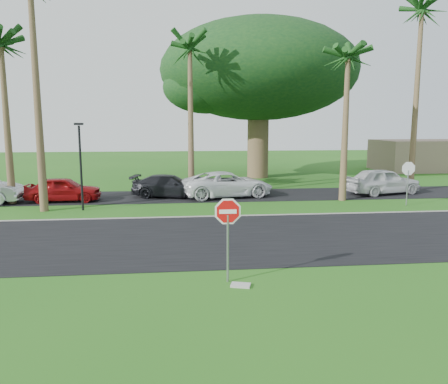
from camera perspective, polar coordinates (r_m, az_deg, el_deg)
name	(u,v)px	position (r m, az deg, el deg)	size (l,w,h in m)	color
ground	(204,253)	(15.86, -2.58, -7.90)	(120.00, 120.00, 0.00)	#215A16
road	(201,238)	(17.78, -2.98, -6.02)	(120.00, 8.00, 0.02)	black
parking_strip	(192,196)	(28.05, -4.16, -0.52)	(120.00, 5.00, 0.02)	black
curb	(197,217)	(21.71, -3.57, -3.23)	(120.00, 0.12, 0.06)	gray
stop_sign_near	(228,223)	(12.56, 0.50, -4.01)	(1.05, 0.07, 2.62)	gray
stop_sign_far	(408,174)	(26.66, 22.92, 2.14)	(1.05, 0.07, 2.62)	gray
palm_left_mid	(1,49)	(28.16, -27.11, 16.31)	(5.00, 5.00, 10.00)	brown
palm_center	(190,52)	(29.53, -4.48, 17.78)	(5.00, 5.00, 10.50)	brown
palm_right_near	(348,61)	(27.28, 15.90, 16.16)	(5.00, 5.00, 9.50)	brown
palm_right_far	(422,15)	(33.09, 24.41, 20.34)	(5.00, 5.00, 13.00)	brown
canopy_tree	(259,71)	(38.05, 4.57, 15.44)	(16.50, 16.50, 13.12)	brown
streetlight_right	(81,161)	(24.28, -18.23, 3.88)	(0.45, 0.25, 4.64)	black
building_far	(428,155)	(48.21, 25.10, 4.38)	(10.00, 6.00, 3.00)	gray
car_red	(64,189)	(27.58, -20.22, 0.31)	(1.73, 4.31, 1.47)	maroon
car_dark	(170,186)	(27.66, -7.06, 0.74)	(1.95, 4.80, 1.39)	black
car_minivan	(227,185)	(27.51, 0.43, 0.98)	(2.65, 5.75, 1.60)	white
car_pickup	(383,181)	(30.50, 20.03, 1.32)	(2.02, 5.02, 1.71)	silver
utility_slab	(241,285)	(12.72, 2.18, -12.06)	(0.55, 0.35, 0.06)	#A4A39C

